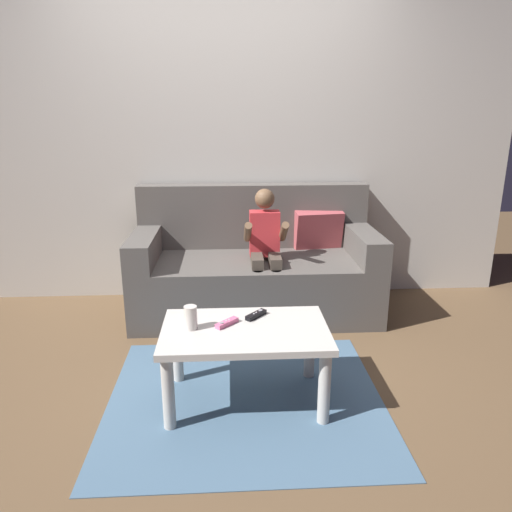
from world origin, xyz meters
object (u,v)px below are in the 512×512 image
Objects in this scene: game_remote_pink_near_edge at (227,323)px; couch at (256,269)px; game_remote_black_center at (256,315)px; person_seated_on_couch at (265,247)px; soda_can at (191,318)px; coffee_table at (245,341)px.

couch is at bearing 79.50° from game_remote_pink_near_edge.
couch is 13.95× the size of game_remote_black_center.
person_seated_on_couch reaches higher than game_remote_black_center.
game_remote_black_center is (-0.06, -1.08, 0.10)m from couch.
coffee_table is at bearing -1.77° from soda_can.
person_seated_on_couch reaches higher than game_remote_pink_near_edge.
coffee_table is (-0.13, -1.22, 0.02)m from couch.
person_seated_on_couch is at bearing 66.08° from soda_can.
couch is at bearing 71.75° from soda_can.
couch reaches higher than game_remote_pink_near_edge.
game_remote_black_center is at bearing -97.47° from person_seated_on_couch.
game_remote_pink_near_edge is at bearing -105.44° from person_seated_on_couch.
game_remote_black_center is 1.05× the size of soda_can.
person_seated_on_couch is 7.58× the size of game_remote_pink_near_edge.
soda_can is at bearing -108.25° from couch.
game_remote_black_center is 0.36m from soda_can.
game_remote_pink_near_edge is (-0.22, -1.18, 0.10)m from couch.
person_seated_on_couch is 1.07m from coffee_table.
couch is at bearing 106.90° from person_seated_on_couch.
soda_can is (-0.18, -0.03, 0.05)m from game_remote_pink_near_edge.
person_seated_on_couch is at bearing 74.56° from game_remote_pink_near_edge.
soda_can is at bearing -159.49° from game_remote_black_center.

